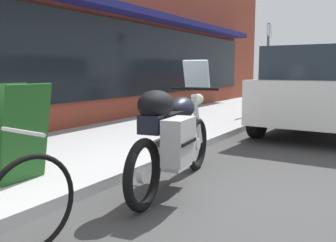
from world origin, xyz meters
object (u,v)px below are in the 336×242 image
at_px(touring_motorcycle, 173,134).
at_px(sandwich_board_sign, 19,133).
at_px(parked_minivan, 325,88).
at_px(parking_sign_pole, 268,60).

height_order(touring_motorcycle, sandwich_board_sign, touring_motorcycle).
distance_m(parked_minivan, sandwich_board_sign, 6.32).
bearing_deg(parking_sign_pole, touring_motorcycle, -172.12).
height_order(parked_minivan, sandwich_board_sign, parked_minivan).
relative_size(touring_motorcycle, sandwich_board_sign, 2.19).
bearing_deg(parked_minivan, touring_motorcycle, 170.93).
height_order(sandwich_board_sign, parking_sign_pole, parking_sign_pole).
bearing_deg(touring_motorcycle, parking_sign_pole, 7.88).
bearing_deg(sandwich_board_sign, parked_minivan, -20.11).
bearing_deg(parked_minivan, parking_sign_pole, 41.59).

